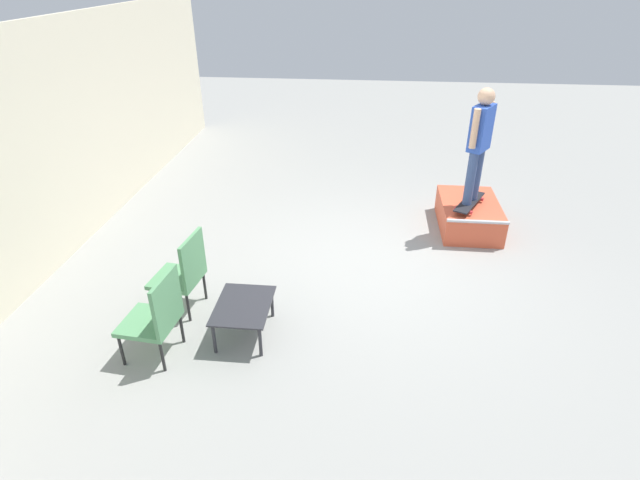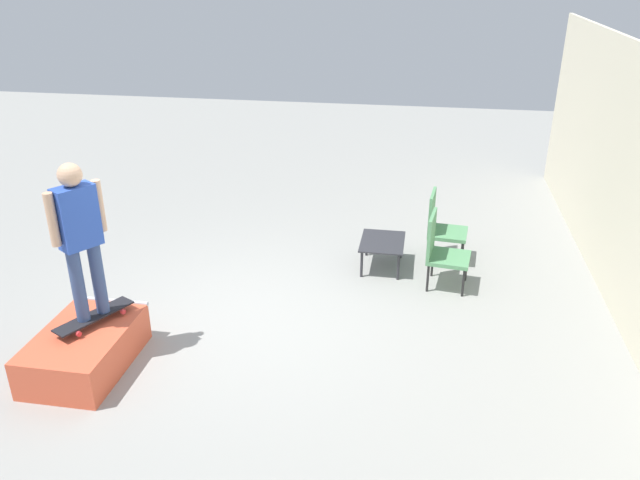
# 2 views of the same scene
# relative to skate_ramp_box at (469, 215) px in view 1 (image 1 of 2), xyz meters

# --- Properties ---
(ground_plane) EXTENTS (24.00, 24.00, 0.00)m
(ground_plane) POSITION_rel_skate_ramp_box_xyz_m (-1.17, 1.39, -0.21)
(ground_plane) COLOR gray
(house_wall_back) EXTENTS (12.00, 0.06, 3.00)m
(house_wall_back) POSITION_rel_skate_ramp_box_xyz_m (-1.17, 5.64, 1.29)
(house_wall_back) COLOR beige
(house_wall_back) RESTS_ON ground_plane
(skate_ramp_box) EXTENTS (1.31, 0.85, 0.44)m
(skate_ramp_box) POSITION_rel_skate_ramp_box_xyz_m (0.00, 0.00, 0.00)
(skate_ramp_box) COLOR #DB5638
(skate_ramp_box) RESTS_ON ground_plane
(skateboard_on_ramp) EXTENTS (0.85, 0.57, 0.07)m
(skateboard_on_ramp) POSITION_rel_skate_ramp_box_xyz_m (-0.17, 0.06, 0.29)
(skateboard_on_ramp) COLOR black
(skateboard_on_ramp) RESTS_ON skate_ramp_box
(person_skater) EXTENTS (0.50, 0.37, 1.63)m
(person_skater) POSITION_rel_skate_ramp_box_xyz_m (-0.17, 0.06, 1.26)
(person_skater) COLOR #384C7A
(person_skater) RESTS_ON skateboard_on_ramp
(coffee_table) EXTENTS (0.76, 0.58, 0.39)m
(coffee_table) POSITION_rel_skate_ramp_box_xyz_m (-2.80, 2.82, 0.13)
(coffee_table) COLOR #2D2D33
(coffee_table) RESTS_ON ground_plane
(patio_chair_left) EXTENTS (0.57, 0.57, 0.97)m
(patio_chair_left) POSITION_rel_skate_ramp_box_xyz_m (-3.21, 3.59, 0.30)
(patio_chair_left) COLOR black
(patio_chair_left) RESTS_ON ground_plane
(patio_chair_right) EXTENTS (0.58, 0.58, 0.97)m
(patio_chair_right) POSITION_rel_skate_ramp_box_xyz_m (-2.41, 3.59, 0.30)
(patio_chair_right) COLOR black
(patio_chair_right) RESTS_ON ground_plane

